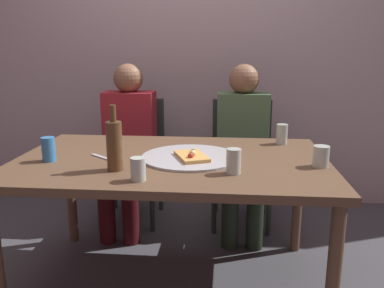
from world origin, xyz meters
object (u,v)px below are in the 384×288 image
(wine_bottle, at_px, (114,145))
(guest_in_beanie, at_px, (243,142))
(short_glass, at_px, (321,156))
(dining_table, at_px, (172,170))
(tumbler_far, at_px, (234,161))
(pizza_slice_last, at_px, (192,156))
(tumbler_near, at_px, (282,134))
(chair_right, at_px, (241,154))
(guest_in_sweater, at_px, (127,139))
(table_knife, at_px, (105,158))
(pizza_tray, at_px, (190,157))
(wine_glass, at_px, (138,169))
(soda_can, at_px, (49,149))
(chair_left, at_px, (133,151))

(wine_bottle, relative_size, guest_in_beanie, 0.26)
(short_glass, distance_m, guest_in_beanie, 0.92)
(dining_table, height_order, short_glass, short_glass)
(wine_bottle, xyz_separation_m, tumbler_far, (0.55, -0.00, -0.06))
(pizza_slice_last, relative_size, tumbler_near, 2.14)
(chair_right, bearing_deg, guest_in_beanie, 90.00)
(guest_in_sweater, bearing_deg, tumbler_near, 159.13)
(tumbler_near, bearing_deg, table_knife, -156.80)
(pizza_tray, relative_size, wine_glass, 4.96)
(soda_can, relative_size, guest_in_sweater, 0.10)
(guest_in_sweater, bearing_deg, pizza_slice_last, 123.82)
(wine_bottle, height_order, guest_in_sweater, guest_in_sweater)
(dining_table, relative_size, wine_bottle, 5.24)
(guest_in_sweater, bearing_deg, guest_in_beanie, -180.00)
(pizza_slice_last, relative_size, table_knife, 1.15)
(chair_left, bearing_deg, pizza_slice_last, 119.35)
(tumbler_far, xyz_separation_m, short_glass, (0.42, 0.14, -0.01))
(soda_can, xyz_separation_m, guest_in_sweater, (0.18, 0.86, -0.14))
(short_glass, height_order, soda_can, soda_can)
(table_knife, bearing_deg, short_glass, 35.97)
(chair_right, height_order, guest_in_sweater, guest_in_sweater)
(chair_left, height_order, chair_right, same)
(wine_bottle, relative_size, short_glass, 3.00)
(tumbler_far, bearing_deg, wine_glass, -161.77)
(pizza_tray, relative_size, pizza_slice_last, 1.99)
(pizza_slice_last, relative_size, guest_in_beanie, 0.22)
(pizza_slice_last, relative_size, soda_can, 2.07)
(pizza_slice_last, xyz_separation_m, guest_in_beanie, (0.29, 0.79, -0.11))
(short_glass, xyz_separation_m, guest_in_beanie, (-0.34, 0.84, -0.13))
(pizza_slice_last, distance_m, soda_can, 0.72)
(table_knife, bearing_deg, guest_in_beanie, 85.74)
(chair_right, bearing_deg, tumbler_near, 111.19)
(tumbler_near, height_order, guest_in_beanie, guest_in_beanie)
(dining_table, relative_size, tumbler_near, 13.52)
(wine_bottle, height_order, guest_in_beanie, guest_in_beanie)
(table_knife, bearing_deg, pizza_slice_last, 39.05)
(tumbler_far, height_order, wine_glass, tumbler_far)
(chair_left, bearing_deg, tumbler_far, 122.95)
(wine_glass, bearing_deg, dining_table, 76.14)
(tumbler_far, xyz_separation_m, chair_left, (-0.74, 1.14, -0.27))
(table_knife, bearing_deg, chair_right, 90.64)
(soda_can, height_order, chair_left, chair_left)
(tumbler_near, relative_size, chair_left, 0.13)
(pizza_tray, relative_size, guest_in_sweater, 0.43)
(chair_right, height_order, guest_in_beanie, guest_in_beanie)
(tumbler_far, bearing_deg, table_knife, 163.90)
(pizza_tray, bearing_deg, chair_left, 120.08)
(chair_right, bearing_deg, chair_left, 0.00)
(pizza_tray, bearing_deg, soda_can, -170.40)
(pizza_slice_last, height_order, guest_in_beanie, guest_in_beanie)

